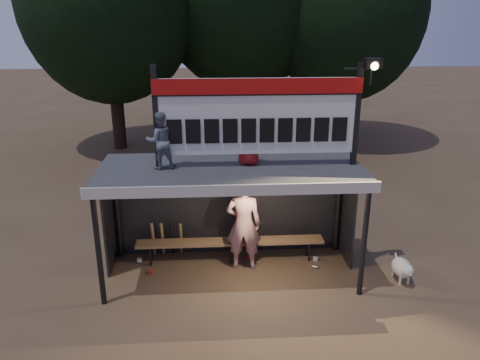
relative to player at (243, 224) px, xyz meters
name	(u,v)px	position (x,y,z in m)	size (l,w,h in m)	color
ground	(232,273)	(-0.26, -0.26, -0.99)	(80.00, 80.00, 0.00)	#4E3927
player	(243,224)	(0.00, 0.00, 0.00)	(0.72, 0.47, 1.98)	silver
child_a	(160,141)	(-1.56, -0.29, 1.87)	(0.52, 0.40, 1.07)	slate
child_b	(249,137)	(0.09, -0.14, 1.87)	(0.53, 0.34, 1.08)	maroon
dugout_shelter	(230,185)	(-0.26, -0.02, 0.86)	(5.10, 2.08, 2.32)	#38383A
scoreboard_assembly	(261,114)	(0.29, -0.27, 2.34)	(4.10, 0.27, 1.99)	black
bench	(230,242)	(-0.26, 0.29, -0.56)	(4.00, 0.35, 0.48)	#956F46
tree_left	(108,1)	(-4.26, 9.74, 4.53)	(6.46, 6.46, 9.27)	black
tree_right	(347,11)	(4.74, 10.24, 4.20)	(6.08, 6.08, 8.72)	black
dog	(402,268)	(3.12, -0.75, -0.71)	(0.36, 0.81, 0.49)	silver
bats	(167,239)	(-1.63, 0.56, -0.56)	(0.68, 0.35, 0.84)	#967046
litter	(233,263)	(-0.21, 0.11, -0.95)	(3.92, 0.65, 0.08)	red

